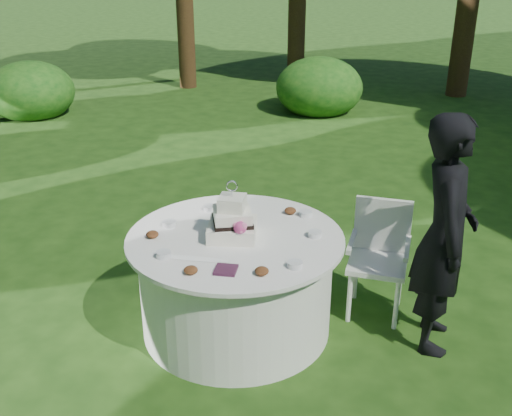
# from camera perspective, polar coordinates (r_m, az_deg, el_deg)

# --- Properties ---
(ground) EXTENTS (80.00, 80.00, 0.00)m
(ground) POSITION_cam_1_polar(r_m,az_deg,el_deg) (4.66, -1.85, -11.19)
(ground) COLOR #18370F
(ground) RESTS_ON ground
(napkins) EXTENTS (0.14, 0.14, 0.02)m
(napkins) POSITION_cam_1_polar(r_m,az_deg,el_deg) (3.83, -2.89, -5.90)
(napkins) COLOR #401B32
(napkins) RESTS_ON table
(feather_plume) EXTENTS (0.48, 0.07, 0.01)m
(feather_plume) POSITION_cam_1_polar(r_m,az_deg,el_deg) (3.98, -6.04, -4.80)
(feather_plume) COLOR white
(feather_plume) RESTS_ON table
(guest) EXTENTS (0.45, 0.65, 1.71)m
(guest) POSITION_cam_1_polar(r_m,az_deg,el_deg) (4.29, 17.54, -2.48)
(guest) COLOR black
(guest) RESTS_ON ground
(table) EXTENTS (1.56, 1.56, 0.77)m
(table) POSITION_cam_1_polar(r_m,az_deg,el_deg) (4.45, -1.92, -7.09)
(table) COLOR silver
(table) RESTS_ON ground
(cake) EXTENTS (0.37, 0.37, 0.43)m
(cake) POSITION_cam_1_polar(r_m,az_deg,el_deg) (4.22, -2.24, -1.34)
(cake) COLOR silver
(cake) RESTS_ON table
(chair) EXTENTS (0.49, 0.48, 0.90)m
(chair) POSITION_cam_1_polar(r_m,az_deg,el_deg) (4.72, 11.67, -3.90)
(chair) COLOR silver
(chair) RESTS_ON ground
(votives) EXTENTS (1.17, 0.92, 0.04)m
(votives) POSITION_cam_1_polar(r_m,az_deg,el_deg) (4.29, -1.25, -2.26)
(votives) COLOR silver
(votives) RESTS_ON table
(petal_cups) EXTENTS (1.01, 1.12, 0.05)m
(petal_cups) POSITION_cam_1_polar(r_m,az_deg,el_deg) (4.11, -2.95, -3.47)
(petal_cups) COLOR #562D16
(petal_cups) RESTS_ON table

